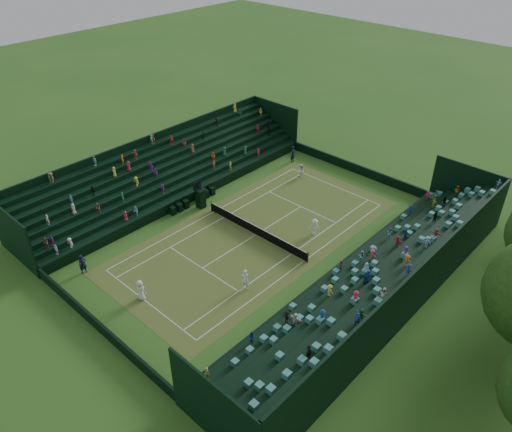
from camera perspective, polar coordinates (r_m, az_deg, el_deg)
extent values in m
plane|color=#2C5F1E|center=(44.41, 0.00, -2.16)|extent=(160.00, 160.00, 0.00)
cube|color=#3E6F25|center=(44.41, 0.00, -2.15)|extent=(12.97, 26.77, 0.01)
cube|color=black|center=(55.15, 11.35, 5.35)|extent=(17.17, 0.20, 1.00)
cube|color=black|center=(36.84, -17.45, -11.98)|extent=(17.17, 0.20, 1.00)
cube|color=black|center=(40.01, 9.00, -6.35)|extent=(0.20, 31.77, 1.00)
cube|color=black|center=(49.36, -7.24, 2.23)|extent=(0.20, 31.77, 1.00)
cube|color=black|center=(39.82, 9.58, -6.65)|extent=(0.80, 32.00, 1.00)
cube|color=black|center=(39.36, 10.57, -6.89)|extent=(0.80, 32.00, 1.45)
cube|color=black|center=(38.93, 11.59, -7.13)|extent=(0.80, 32.00, 1.90)
cube|color=black|center=(38.50, 12.62, -7.38)|extent=(0.80, 32.00, 2.35)
cube|color=black|center=(38.09, 13.68, -7.63)|extent=(0.80, 32.00, 2.80)
cube|color=black|center=(37.69, 14.77, -7.88)|extent=(0.80, 32.00, 3.25)
cube|color=black|center=(37.31, 15.87, -8.13)|extent=(0.80, 32.00, 3.70)
cube|color=black|center=(36.94, 17.01, -8.39)|extent=(0.80, 32.00, 4.15)
cube|color=black|center=(36.57, 17.79, -8.27)|extent=(0.20, 32.00, 4.90)
cube|color=black|center=(49.70, -7.62, 2.43)|extent=(0.80, 32.00, 1.00)
cube|color=black|center=(50.13, -8.24, 2.96)|extent=(0.80, 32.00, 1.45)
cube|color=black|center=(50.57, -8.84, 3.49)|extent=(0.80, 32.00, 1.90)
cube|color=black|center=(51.02, -9.43, 4.01)|extent=(0.80, 32.00, 2.35)
cube|color=black|center=(51.48, -10.02, 4.52)|extent=(0.80, 32.00, 2.80)
cube|color=black|center=(51.95, -10.60, 5.01)|extent=(0.80, 32.00, 3.25)
cube|color=black|center=(52.43, -11.16, 5.50)|extent=(0.80, 32.00, 3.70)
cube|color=black|center=(52.92, -11.72, 5.98)|extent=(0.80, 32.00, 4.15)
cube|color=black|center=(53.12, -12.09, 6.50)|extent=(0.20, 32.00, 4.90)
cylinder|color=black|center=(47.58, -5.11, 1.12)|extent=(0.10, 0.10, 1.06)
cylinder|color=black|center=(41.16, 5.93, -4.73)|extent=(0.10, 0.10, 1.06)
cube|color=black|center=(44.15, 0.00, -1.67)|extent=(11.57, 0.02, 0.86)
cube|color=white|center=(43.88, 0.00, -1.17)|extent=(11.57, 0.04, 0.07)
cube|color=black|center=(48.06, -6.34, 1.98)|extent=(0.73, 0.73, 1.88)
cube|color=black|center=(47.55, -6.41, 3.01)|extent=(0.94, 0.94, 0.10)
cube|color=black|center=(47.62, -6.73, 3.54)|extent=(0.08, 0.94, 0.73)
imported|color=black|center=(47.29, -6.45, 3.57)|extent=(0.53, 0.58, 0.97)
cube|color=black|center=(47.59, -9.48, 0.60)|extent=(0.51, 0.51, 0.81)
cube|color=black|center=(47.50, -9.73, 1.23)|extent=(0.06, 0.51, 0.51)
cube|color=black|center=(47.99, -8.74, 0.98)|extent=(0.51, 0.51, 0.81)
cube|color=black|center=(47.90, -8.99, 1.60)|extent=(0.06, 0.51, 0.51)
cube|color=black|center=(48.41, -8.02, 1.35)|extent=(0.51, 0.51, 0.81)
cube|color=black|center=(48.31, -8.26, 1.97)|extent=(0.06, 0.51, 0.51)
cube|color=black|center=(49.37, -6.43, 2.17)|extent=(0.51, 0.51, 0.81)
cube|color=black|center=(49.28, -6.66, 2.78)|extent=(0.06, 0.51, 0.51)
cube|color=black|center=(49.81, -5.75, 2.52)|extent=(0.51, 0.51, 0.81)
cube|color=black|center=(49.72, -5.97, 3.12)|extent=(0.06, 0.51, 0.51)
cube|color=black|center=(50.26, -5.07, 2.86)|extent=(0.51, 0.51, 0.81)
cube|color=black|center=(50.17, -5.30, 3.46)|extent=(0.06, 0.51, 0.51)
imported|color=silver|center=(38.36, -13.06, -8.24)|extent=(0.93, 0.69, 1.73)
imported|color=white|center=(38.26, -1.24, -7.23)|extent=(0.78, 0.67, 1.82)
imported|color=white|center=(53.15, 5.16, 5.14)|extent=(0.86, 0.72, 1.59)
imported|color=white|center=(44.32, 6.69, -1.24)|extent=(1.17, 0.92, 1.59)
imported|color=black|center=(56.34, 4.23, 7.08)|extent=(0.61, 0.78, 1.89)
imported|color=black|center=(42.05, -19.20, -5.22)|extent=(0.45, 0.65, 1.71)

